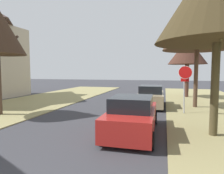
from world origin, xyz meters
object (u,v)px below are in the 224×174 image
Objects in this scene: parked_sedan_tan at (151,97)px; parked_sedan_red at (132,116)px; street_tree_right_far at (187,52)px; stop_sign_far at (185,79)px; street_tree_right_mid_b at (198,22)px.

parked_sedan_red is at bearing -92.63° from parked_sedan_tan.
parked_sedan_tan is at bearing -116.20° from street_tree_right_far.
stop_sign_far is at bearing 61.68° from parked_sedan_red.
stop_sign_far reaches higher than parked_sedan_tan.
street_tree_right_mid_b is 1.79× the size of parked_sedan_tan.
parked_sedan_red is (-2.47, -4.58, -1.41)m from stop_sign_far.
stop_sign_far is 0.65× the size of parked_sedan_tan.
street_tree_right_mid_b is (0.96, 2.46, 3.90)m from stop_sign_far.
stop_sign_far is 0.65× the size of parked_sedan_red.
parked_sedan_red is at bearing -116.00° from street_tree_right_mid_b.
street_tree_right_far is 14.03m from parked_sedan_red.
parked_sedan_tan is (-3.12, -6.34, -3.87)m from street_tree_right_far.
parked_sedan_red and parked_sedan_tan have the same top height.
stop_sign_far reaches higher than parked_sedan_red.
stop_sign_far is 3.34m from parked_sedan_tan.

